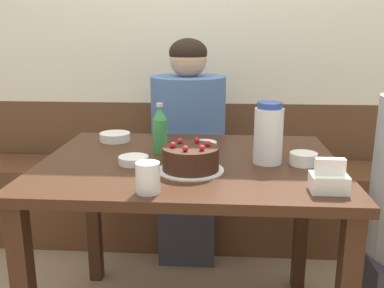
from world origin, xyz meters
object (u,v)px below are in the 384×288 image
Objects in this scene: water_pitcher at (268,134)px; bowl_sauce_shallow at (134,160)px; glass_water_tall at (148,178)px; bowl_soup_white at (205,146)px; bench_seat at (200,204)px; bowl_rice_small at (303,159)px; soju_bottle at (160,130)px; birthday_cake at (191,159)px; bowl_side_dish at (115,137)px; napkin_holder at (329,180)px; person_pale_blue_shirt at (188,151)px.

water_pitcher reaches higher than bowl_sauce_shallow.
glass_water_tall is at bearing -139.38° from water_pitcher.
bowl_sauce_shallow is at bearing -174.43° from water_pitcher.
bowl_soup_white reaches higher than bowl_sauce_shallow.
glass_water_tall reaches higher than bowl_sauce_shallow.
bench_seat is 27.72× the size of bowl_rice_small.
glass_water_tall is (0.03, -0.44, -0.05)m from soju_bottle.
birthday_cake is at bearing 62.72° from glass_water_tall.
bowl_side_dish reaches higher than bench_seat.
bowl_sauce_shallow is at bearing -176.80° from bowl_rice_small.
bench_seat is at bearing 94.24° from bowl_soup_white.
glass_water_tall is (-0.11, -0.22, 0.00)m from birthday_cake.
bench_seat is 25.29× the size of napkin_holder.
napkin_holder is 0.69m from bowl_sauce_shallow.
birthday_cake is 1.03× the size of water_pitcher.
bowl_side_dish is (-0.35, -0.56, 0.54)m from bench_seat.
bowl_sauce_shallow is (0.15, -0.34, -0.00)m from bowl_side_dish.
napkin_holder is 1.10× the size of bowl_rice_small.
soju_bottle reaches higher than birthday_cake.
water_pitcher is 0.50m from bowl_sauce_shallow.
bowl_soup_white is at bearing 130.71° from napkin_holder.
water_pitcher is at bearing 40.62° from glass_water_tall.
bench_seat is 1.31m from glass_water_tall.
napkin_holder is at bearing -20.33° from bowl_sauce_shallow.
water_pitcher reaches higher than soju_bottle.
napkin_holder is 0.99m from bowl_side_dish.
bowl_soup_white is 1.07× the size of glass_water_tall.
napkin_holder is (0.44, -1.13, 0.56)m from bench_seat.
birthday_cake reaches higher than bowl_sauce_shallow.
water_pitcher is 0.31m from bowl_soup_white.
bowl_soup_white is 1.00× the size of bowl_rice_small.
person_pale_blue_shirt reaches higher than bowl_rice_small.
water_pitcher is 0.16m from bowl_rice_small.
bowl_rice_small is 0.08× the size of person_pale_blue_shirt.
bowl_sauce_shallow is at bearing 109.84° from glass_water_tall.
napkin_holder reaches higher than bowl_soup_white.
person_pale_blue_shirt is at bearing 117.03° from napkin_holder.
bowl_side_dish is at bearing 163.83° from bowl_soup_white.
bowl_side_dish is 1.43× the size of glass_water_tall.
napkin_holder is 1.00× the size of bowl_sauce_shallow.
bowl_side_dish is 0.67m from glass_water_tall.
bench_seat is 13.82× the size of soju_bottle.
bowl_side_dish is at bearing 112.34° from glass_water_tall.
water_pitcher reaches higher than napkin_holder.
bowl_soup_white is (0.18, 0.06, -0.08)m from soju_bottle.
glass_water_tall is (-0.39, -0.33, -0.06)m from water_pitcher.
bench_seat is at bearing 111.43° from napkin_holder.
person_pale_blue_shirt is (0.14, 0.75, -0.17)m from bowl_sauce_shallow.
birthday_cake is at bearing -97.31° from bowl_soup_white.
bowl_sauce_shallow is (-0.62, -0.03, -0.01)m from bowl_rice_small.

